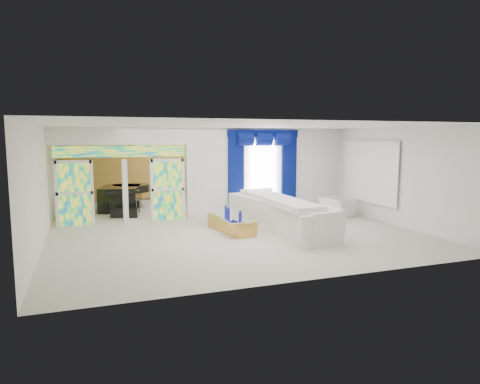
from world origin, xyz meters
name	(u,v)px	position (x,y,z in m)	size (l,w,h in m)	color
floor	(218,222)	(0.00, 0.00, 0.00)	(12.00, 12.00, 0.00)	#B7AF9E
dividing_wall	(268,171)	(2.15, 1.00, 1.50)	(5.70, 0.18, 3.00)	white
dividing_header	(121,136)	(-2.85, 1.00, 2.73)	(4.30, 0.18, 0.55)	white
stained_panel_left	(75,193)	(-4.28, 1.00, 1.00)	(0.95, 0.04, 2.00)	#994C3F
stained_panel_right	(168,189)	(-1.42, 1.00, 1.00)	(0.95, 0.04, 2.00)	#994C3F
stained_transom	(121,151)	(-2.85, 1.00, 2.25)	(4.00, 0.05, 0.35)	#994C3F
window_pane	(263,173)	(1.90, 0.90, 1.45)	(1.00, 0.02, 2.30)	white
blue_drape_left	(236,175)	(0.90, 0.87, 1.40)	(0.55, 0.10, 2.80)	#030E41
blue_drape_right	(289,174)	(2.90, 0.87, 1.40)	(0.55, 0.10, 2.80)	#030E41
blue_pelmet	(263,134)	(1.90, 0.87, 2.82)	(2.60, 0.12, 0.25)	#030E41
wall_mirror	(369,172)	(4.94, -1.00, 1.55)	(0.04, 2.70, 1.90)	white
gold_curtains	(179,164)	(0.00, 5.90, 1.50)	(9.70, 0.12, 2.90)	#B2832A
white_sofa	(278,216)	(1.29, -1.74, 0.43)	(0.97, 4.52, 0.86)	silver
coffee_table	(231,224)	(-0.06, -1.44, 0.21)	(0.64, 1.91, 0.42)	gold
console_table	(275,210)	(2.19, 0.48, 0.19)	(1.15, 0.36, 0.38)	white
table_lamp	(267,197)	(1.89, 0.48, 0.67)	(0.36, 0.36, 0.58)	white
armchair	(337,207)	(4.13, -0.38, 0.32)	(0.98, 0.85, 0.64)	silver
grand_piano	(121,198)	(-2.74, 3.47, 0.44)	(1.33, 1.75, 0.88)	black
piano_bench	(125,213)	(-2.74, 1.87, 0.15)	(0.89, 0.34, 0.30)	black
tv_console	(73,207)	(-4.36, 2.20, 0.39)	(0.54, 0.49, 0.78)	tan
chandelier	(131,138)	(-2.30, 3.40, 2.65)	(0.60, 0.60, 0.60)	gold
decanters	(232,213)	(-0.04, -1.43, 0.52)	(0.24, 1.23, 0.23)	white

